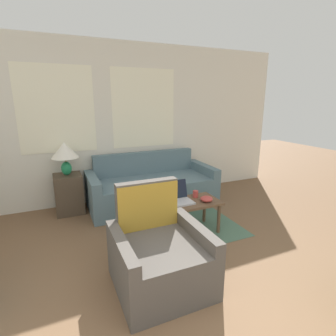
{
  "coord_description": "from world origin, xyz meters",
  "views": [
    {
      "loc": [
        -0.86,
        -0.58,
        1.7
      ],
      "look_at": [
        0.59,
        2.73,
        0.75
      ],
      "focal_mm": 28.0,
      "sensor_mm": 36.0,
      "label": 1
    }
  ],
  "objects": [
    {
      "name": "wall_back",
      "position": [
        -0.0,
        3.79,
        1.31
      ],
      "size": [
        6.52,
        0.06,
        2.6
      ],
      "color": "silver",
      "rests_on": "ground_plane"
    },
    {
      "name": "snack_bowl",
      "position": [
        0.86,
        2.1,
        0.46
      ],
      "size": [
        0.16,
        0.16,
        0.07
      ],
      "color": "#B23D38",
      "rests_on": "coffee_table"
    },
    {
      "name": "couch",
      "position": [
        0.56,
        3.33,
        0.26
      ],
      "size": [
        2.05,
        0.89,
        0.82
      ],
      "color": "slate",
      "rests_on": "ground_plane"
    },
    {
      "name": "table_lamp",
      "position": [
        -0.73,
        3.49,
        0.95
      ],
      "size": [
        0.39,
        0.39,
        0.5
      ],
      "color": "#1E8451",
      "rests_on": "side_table"
    },
    {
      "name": "cup_navy",
      "position": [
        0.81,
        2.3,
        0.47
      ],
      "size": [
        0.07,
        0.07,
        0.09
      ],
      "color": "#B23D38",
      "rests_on": "coffee_table"
    },
    {
      "name": "coffee_table",
      "position": [
        0.63,
        2.19,
        0.37
      ],
      "size": [
        0.84,
        0.46,
        0.43
      ],
      "color": "brown",
      "rests_on": "ground_plane"
    },
    {
      "name": "armchair",
      "position": [
        -0.07,
        1.43,
        0.28
      ],
      "size": [
        0.82,
        0.82,
        0.93
      ],
      "color": "#514C47",
      "rests_on": "ground_plane"
    },
    {
      "name": "rug",
      "position": [
        0.63,
        2.73,
        0.0
      ],
      "size": [
        1.51,
        1.97,
        0.01
      ],
      "color": "#476651",
      "rests_on": "ground_plane"
    },
    {
      "name": "laptop",
      "position": [
        0.51,
        2.24,
        0.48
      ],
      "size": [
        0.35,
        0.31,
        0.25
      ],
      "color": "#B7B7BC",
      "rests_on": "coffee_table"
    },
    {
      "name": "side_table",
      "position": [
        -0.73,
        3.49,
        0.3
      ],
      "size": [
        0.4,
        0.4,
        0.6
      ],
      "color": "#4C3D2D",
      "rests_on": "ground_plane"
    }
  ]
}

